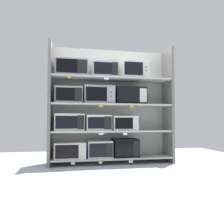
{
  "coord_description": "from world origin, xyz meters",
  "views": [
    {
      "loc": [
        -0.79,
        -4.16,
        0.77
      ],
      "look_at": [
        0.0,
        0.0,
        0.97
      ],
      "focal_mm": 35.93,
      "sensor_mm": 36.0,
      "label": 1
    }
  ],
  "objects_px": {
    "microwave_1": "(99,149)",
    "microwave_4": "(98,123)",
    "microwave_9": "(71,69)",
    "microwave_8": "(130,96)",
    "microwave_0": "(70,150)",
    "microwave_3": "(70,122)",
    "microwave_6": "(69,95)",
    "microwave_10": "(104,70)",
    "microwave_11": "(134,70)",
    "microwave_5": "(124,123)",
    "microwave_2": "(125,148)",
    "microwave_7": "(99,95)"
  },
  "relations": [
    {
      "from": "microwave_9",
      "to": "microwave_11",
      "type": "bearing_deg",
      "value": 0.01
    },
    {
      "from": "microwave_7",
      "to": "microwave_11",
      "type": "height_order",
      "value": "microwave_11"
    },
    {
      "from": "microwave_5",
      "to": "microwave_11",
      "type": "height_order",
      "value": "microwave_11"
    },
    {
      "from": "microwave_3",
      "to": "microwave_4",
      "type": "relative_size",
      "value": 1.15
    },
    {
      "from": "microwave_1",
      "to": "microwave_4",
      "type": "height_order",
      "value": "microwave_4"
    },
    {
      "from": "microwave_0",
      "to": "microwave_2",
      "type": "distance_m",
      "value": 1.03
    },
    {
      "from": "microwave_9",
      "to": "microwave_1",
      "type": "bearing_deg",
      "value": 0.0
    },
    {
      "from": "microwave_8",
      "to": "microwave_4",
      "type": "bearing_deg",
      "value": 179.98
    },
    {
      "from": "microwave_2",
      "to": "microwave_9",
      "type": "bearing_deg",
      "value": -179.99
    },
    {
      "from": "microwave_5",
      "to": "microwave_6",
      "type": "xyz_separation_m",
      "value": [
        -1.04,
        -0.0,
        0.51
      ]
    },
    {
      "from": "microwave_0",
      "to": "microwave_8",
      "type": "xyz_separation_m",
      "value": [
        1.13,
        0.0,
        1.01
      ]
    },
    {
      "from": "microwave_2",
      "to": "microwave_6",
      "type": "distance_m",
      "value": 1.44
    },
    {
      "from": "microwave_2",
      "to": "microwave_8",
      "type": "height_order",
      "value": "microwave_8"
    },
    {
      "from": "microwave_4",
      "to": "microwave_5",
      "type": "bearing_deg",
      "value": -0.02
    },
    {
      "from": "microwave_0",
      "to": "microwave_11",
      "type": "height_order",
      "value": "microwave_11"
    },
    {
      "from": "microwave_2",
      "to": "microwave_3",
      "type": "bearing_deg",
      "value": -180.0
    },
    {
      "from": "microwave_1",
      "to": "microwave_5",
      "type": "relative_size",
      "value": 0.96
    },
    {
      "from": "microwave_8",
      "to": "microwave_11",
      "type": "bearing_deg",
      "value": 0.13
    },
    {
      "from": "microwave_5",
      "to": "microwave_10",
      "type": "height_order",
      "value": "microwave_10"
    },
    {
      "from": "microwave_2",
      "to": "microwave_9",
      "type": "relative_size",
      "value": 0.82
    },
    {
      "from": "microwave_8",
      "to": "microwave_2",
      "type": "bearing_deg",
      "value": 179.88
    },
    {
      "from": "microwave_0",
      "to": "microwave_4",
      "type": "relative_size",
      "value": 1.21
    },
    {
      "from": "microwave_7",
      "to": "microwave_5",
      "type": "bearing_deg",
      "value": 0.01
    },
    {
      "from": "microwave_11",
      "to": "microwave_7",
      "type": "bearing_deg",
      "value": -179.99
    },
    {
      "from": "microwave_0",
      "to": "microwave_5",
      "type": "relative_size",
      "value": 1.19
    },
    {
      "from": "microwave_4",
      "to": "microwave_6",
      "type": "relative_size",
      "value": 0.94
    },
    {
      "from": "microwave_2",
      "to": "microwave_11",
      "type": "relative_size",
      "value": 0.92
    },
    {
      "from": "microwave_6",
      "to": "microwave_11",
      "type": "distance_m",
      "value": 1.35
    },
    {
      "from": "microwave_10",
      "to": "microwave_11",
      "type": "distance_m",
      "value": 0.59
    },
    {
      "from": "microwave_2",
      "to": "microwave_10",
      "type": "distance_m",
      "value": 1.52
    },
    {
      "from": "microwave_1",
      "to": "microwave_2",
      "type": "height_order",
      "value": "microwave_2"
    },
    {
      "from": "microwave_5",
      "to": "microwave_3",
      "type": "bearing_deg",
      "value": 180.0
    },
    {
      "from": "microwave_8",
      "to": "microwave_0",
      "type": "bearing_deg",
      "value": -179.99
    },
    {
      "from": "microwave_1",
      "to": "microwave_10",
      "type": "distance_m",
      "value": 1.49
    },
    {
      "from": "microwave_0",
      "to": "microwave_9",
      "type": "xyz_separation_m",
      "value": [
        0.01,
        0.0,
        1.5
      ]
    },
    {
      "from": "microwave_1",
      "to": "microwave_8",
      "type": "height_order",
      "value": "microwave_8"
    },
    {
      "from": "microwave_6",
      "to": "microwave_8",
      "type": "bearing_deg",
      "value": -0.0
    },
    {
      "from": "microwave_6",
      "to": "microwave_10",
      "type": "xyz_separation_m",
      "value": [
        0.66,
        0.0,
        0.49
      ]
    },
    {
      "from": "microwave_4",
      "to": "microwave_10",
      "type": "bearing_deg",
      "value": -0.04
    },
    {
      "from": "microwave_4",
      "to": "microwave_11",
      "type": "relative_size",
      "value": 0.89
    },
    {
      "from": "microwave_3",
      "to": "microwave_5",
      "type": "relative_size",
      "value": 1.13
    },
    {
      "from": "microwave_3",
      "to": "microwave_6",
      "type": "bearing_deg",
      "value": -179.69
    },
    {
      "from": "microwave_1",
      "to": "microwave_4",
      "type": "distance_m",
      "value": 0.49
    },
    {
      "from": "microwave_0",
      "to": "microwave_8",
      "type": "bearing_deg",
      "value": 0.01
    },
    {
      "from": "microwave_5",
      "to": "microwave_4",
      "type": "bearing_deg",
      "value": 179.98
    },
    {
      "from": "microwave_5",
      "to": "microwave_6",
      "type": "relative_size",
      "value": 0.96
    },
    {
      "from": "microwave_1",
      "to": "microwave_9",
      "type": "bearing_deg",
      "value": -180.0
    },
    {
      "from": "microwave_1",
      "to": "microwave_5",
      "type": "distance_m",
      "value": 0.67
    },
    {
      "from": "microwave_1",
      "to": "microwave_4",
      "type": "xyz_separation_m",
      "value": [
        -0.02,
        0.0,
        0.49
      ]
    },
    {
      "from": "microwave_3",
      "to": "microwave_8",
      "type": "xyz_separation_m",
      "value": [
        1.14,
        -0.0,
        0.5
      ]
    }
  ]
}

